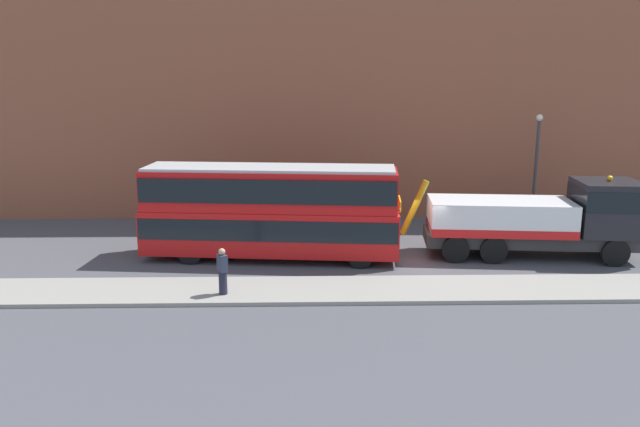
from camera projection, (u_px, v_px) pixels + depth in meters
ground_plane at (411, 258)px, 27.11m from camera, size 120.00×120.00×0.00m
near_kerb at (430, 289)px, 23.00m from camera, size 60.00×2.80×0.15m
building_facade at (391, 70)px, 33.40m from camera, size 60.00×1.50×16.00m
recovery_tow_truck at (541, 218)px, 26.90m from camera, size 10.23×3.51×3.67m
double_decker_bus at (271, 209)px, 26.58m from camera, size 11.19×3.62×4.06m
pedestrian_onlooker at (223, 272)px, 22.12m from camera, size 0.43×0.48×1.71m
street_lamp at (536, 159)px, 32.47m from camera, size 0.36×0.36×5.83m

